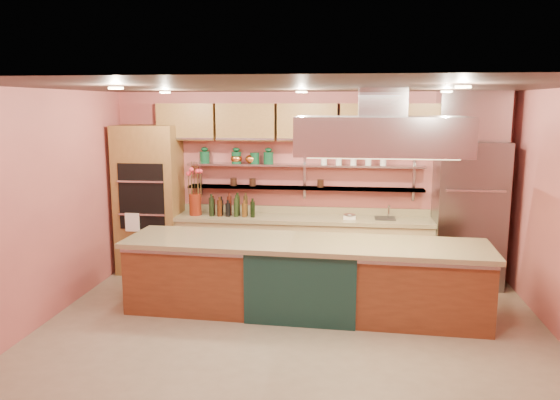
# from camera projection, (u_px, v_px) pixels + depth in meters

# --- Properties ---
(floor) EXTENTS (6.00, 5.00, 0.02)m
(floor) POSITION_uv_depth(u_px,v_px,m) (291.00, 336.00, 6.26)
(floor) COLOR gray
(floor) RESTS_ON ground
(ceiling) EXTENTS (6.00, 5.00, 0.02)m
(ceiling) POSITION_uv_depth(u_px,v_px,m) (292.00, 87.00, 5.77)
(ceiling) COLOR black
(ceiling) RESTS_ON wall_back
(wall_back) EXTENTS (6.00, 0.04, 2.80)m
(wall_back) POSITION_uv_depth(u_px,v_px,m) (308.00, 184.00, 8.46)
(wall_back) COLOR #C4625C
(wall_back) RESTS_ON floor
(wall_front) EXTENTS (6.00, 0.04, 2.80)m
(wall_front) POSITION_uv_depth(u_px,v_px,m) (251.00, 293.00, 3.57)
(wall_front) COLOR #C4625C
(wall_front) RESTS_ON floor
(wall_left) EXTENTS (0.04, 5.00, 2.80)m
(wall_left) POSITION_uv_depth(u_px,v_px,m) (37.00, 210.00, 6.38)
(wall_left) COLOR #C4625C
(wall_left) RESTS_ON floor
(oven_stack) EXTENTS (0.95, 0.64, 2.30)m
(oven_stack) POSITION_uv_depth(u_px,v_px,m) (149.00, 200.00, 8.49)
(oven_stack) COLOR olive
(oven_stack) RESTS_ON floor
(refrigerator) EXTENTS (0.95, 0.72, 2.10)m
(refrigerator) POSITION_uv_depth(u_px,v_px,m) (468.00, 214.00, 7.88)
(refrigerator) COLOR slate
(refrigerator) RESTS_ON floor
(back_counter) EXTENTS (3.84, 0.64, 0.93)m
(back_counter) POSITION_uv_depth(u_px,v_px,m) (303.00, 247.00, 8.33)
(back_counter) COLOR tan
(back_counter) RESTS_ON floor
(wall_shelf_lower) EXTENTS (3.60, 0.26, 0.03)m
(wall_shelf_lower) POSITION_uv_depth(u_px,v_px,m) (304.00, 188.00, 8.34)
(wall_shelf_lower) COLOR #A9ACB0
(wall_shelf_lower) RESTS_ON wall_back
(wall_shelf_upper) EXTENTS (3.60, 0.26, 0.03)m
(wall_shelf_upper) POSITION_uv_depth(u_px,v_px,m) (304.00, 165.00, 8.28)
(wall_shelf_upper) COLOR #A9ACB0
(wall_shelf_upper) RESTS_ON wall_back
(upper_cabinets) EXTENTS (4.60, 0.36, 0.55)m
(upper_cabinets) POSITION_uv_depth(u_px,v_px,m) (308.00, 122.00, 8.11)
(upper_cabinets) COLOR olive
(upper_cabinets) RESTS_ON wall_back
(range_hood) EXTENTS (2.00, 1.00, 0.45)m
(range_hood) POSITION_uv_depth(u_px,v_px,m) (381.00, 135.00, 6.47)
(range_hood) COLOR #A9ACB0
(range_hood) RESTS_ON ceiling
(ceiling_downlights) EXTENTS (4.00, 2.80, 0.02)m
(ceiling_downlights) POSITION_uv_depth(u_px,v_px,m) (294.00, 90.00, 5.97)
(ceiling_downlights) COLOR #FFE5A5
(ceiling_downlights) RESTS_ON ceiling
(island) EXTENTS (4.49, 1.16, 0.93)m
(island) POSITION_uv_depth(u_px,v_px,m) (304.00, 277.00, 6.89)
(island) COLOR brown
(island) RESTS_ON floor
(flower_vase) EXTENTS (0.22, 0.22, 0.33)m
(flower_vase) POSITION_uv_depth(u_px,v_px,m) (195.00, 204.00, 8.38)
(flower_vase) COLOR maroon
(flower_vase) RESTS_ON back_counter
(oil_bottle_cluster) EXTENTS (0.78, 0.33, 0.24)m
(oil_bottle_cluster) POSITION_uv_depth(u_px,v_px,m) (233.00, 208.00, 8.31)
(oil_bottle_cluster) COLOR black
(oil_bottle_cluster) RESTS_ON back_counter
(kitchen_scale) EXTENTS (0.19, 0.14, 0.10)m
(kitchen_scale) POSITION_uv_depth(u_px,v_px,m) (350.00, 216.00, 8.11)
(kitchen_scale) COLOR white
(kitchen_scale) RESTS_ON back_counter
(bar_faucet) EXTENTS (0.04, 0.04, 0.21)m
(bar_faucet) POSITION_uv_depth(u_px,v_px,m) (389.00, 212.00, 8.12)
(bar_faucet) COLOR silver
(bar_faucet) RESTS_ON back_counter
(copper_kettle) EXTENTS (0.21, 0.21, 0.14)m
(copper_kettle) POSITION_uv_depth(u_px,v_px,m) (251.00, 159.00, 8.37)
(copper_kettle) COLOR orange
(copper_kettle) RESTS_ON wall_shelf_upper
(green_canister) EXTENTS (0.14, 0.14, 0.17)m
(green_canister) POSITION_uv_depth(u_px,v_px,m) (255.00, 158.00, 8.36)
(green_canister) COLOR #0E4527
(green_canister) RESTS_ON wall_shelf_upper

